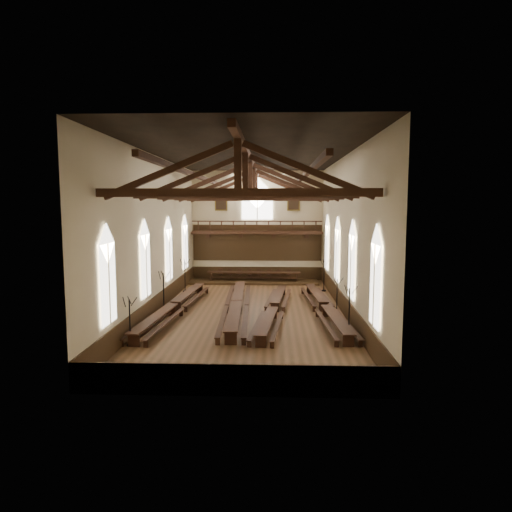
{
  "coord_description": "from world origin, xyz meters",
  "views": [
    {
      "loc": [
        1.43,
        -28.78,
        6.9
      ],
      "look_at": [
        0.31,
        1.5,
        3.5
      ],
      "focal_mm": 32.0,
      "sensor_mm": 36.0,
      "label": 1
    }
  ],
  "objects_px": {
    "refectory_row_a": "(174,306)",
    "candelabrum_right_far": "(324,281)",
    "dais": "(254,281)",
    "refectory_row_b": "(236,303)",
    "candelabrum_left_far": "(185,282)",
    "candelabrum_left_near": "(130,331)",
    "refectory_row_c": "(274,308)",
    "candelabrum_right_mid": "(337,302)",
    "refectory_row_d": "(325,306)",
    "candelabrum_left_mid": "(164,300)",
    "candelabrum_right_near": "(349,319)",
    "high_table": "(254,273)"
  },
  "relations": [
    {
      "from": "refectory_row_a",
      "to": "candelabrum_left_far",
      "type": "relative_size",
      "value": 5.43
    },
    {
      "from": "candelabrum_right_mid",
      "to": "candelabrum_right_far",
      "type": "distance_m",
      "value": 7.46
    },
    {
      "from": "refectory_row_c",
      "to": "candelabrum_right_near",
      "type": "xyz_separation_m",
      "value": [
        4.02,
        -3.9,
        0.3
      ]
    },
    {
      "from": "refectory_row_a",
      "to": "refectory_row_c",
      "type": "relative_size",
      "value": 1.04
    },
    {
      "from": "high_table",
      "to": "candelabrum_right_near",
      "type": "relative_size",
      "value": 3.17
    },
    {
      "from": "refectory_row_d",
      "to": "dais",
      "type": "height_order",
      "value": "refectory_row_d"
    },
    {
      "from": "refectory_row_b",
      "to": "refectory_row_d",
      "type": "distance_m",
      "value": 5.66
    },
    {
      "from": "refectory_row_a",
      "to": "candelabrum_right_near",
      "type": "relative_size",
      "value": 5.49
    },
    {
      "from": "candelabrum_left_mid",
      "to": "candelabrum_right_near",
      "type": "xyz_separation_m",
      "value": [
        11.1,
        -4.32,
        -0.03
      ]
    },
    {
      "from": "high_table",
      "to": "candelabrum_left_near",
      "type": "xyz_separation_m",
      "value": [
        -5.29,
        -18.64,
        -0.09
      ]
    },
    {
      "from": "refectory_row_b",
      "to": "high_table",
      "type": "relative_size",
      "value": 1.77
    },
    {
      "from": "candelabrum_right_near",
      "to": "refectory_row_d",
      "type": "bearing_deg",
      "value": 100.66
    },
    {
      "from": "refectory_row_b",
      "to": "candelabrum_right_mid",
      "type": "xyz_separation_m",
      "value": [
        6.45,
        -0.01,
        0.14
      ]
    },
    {
      "from": "refectory_row_c",
      "to": "candelabrum_right_mid",
      "type": "relative_size",
      "value": 5.96
    },
    {
      "from": "candelabrum_left_near",
      "to": "high_table",
      "type": "bearing_deg",
      "value": 74.14
    },
    {
      "from": "refectory_row_c",
      "to": "candelabrum_right_near",
      "type": "distance_m",
      "value": 5.61
    },
    {
      "from": "high_table",
      "to": "candelabrum_right_far",
      "type": "height_order",
      "value": "candelabrum_right_far"
    },
    {
      "from": "candelabrum_left_far",
      "to": "candelabrum_right_far",
      "type": "bearing_deg",
      "value": 3.59
    },
    {
      "from": "refectory_row_c",
      "to": "high_table",
      "type": "relative_size",
      "value": 1.66
    },
    {
      "from": "candelabrum_right_near",
      "to": "candelabrum_right_far",
      "type": "bearing_deg",
      "value": 90.0
    },
    {
      "from": "candelabrum_left_near",
      "to": "refectory_row_b",
      "type": "bearing_deg",
      "value": 57.53
    },
    {
      "from": "candelabrum_left_near",
      "to": "candelabrum_right_far",
      "type": "distance_m",
      "value": 18.47
    },
    {
      "from": "refectory_row_c",
      "to": "candelabrum_left_near",
      "type": "height_order",
      "value": "candelabrum_left_near"
    },
    {
      "from": "refectory_row_d",
      "to": "candelabrum_right_mid",
      "type": "relative_size",
      "value": 6.07
    },
    {
      "from": "refectory_row_b",
      "to": "high_table",
      "type": "bearing_deg",
      "value": 86.74
    },
    {
      "from": "candelabrum_right_near",
      "to": "candelabrum_right_far",
      "type": "distance_m",
      "value": 12.14
    },
    {
      "from": "refectory_row_b",
      "to": "candelabrum_left_far",
      "type": "distance_m",
      "value": 8.2
    },
    {
      "from": "refectory_row_c",
      "to": "candelabrum_right_far",
      "type": "distance_m",
      "value": 9.17
    },
    {
      "from": "refectory_row_a",
      "to": "candelabrum_left_mid",
      "type": "distance_m",
      "value": 0.84
    },
    {
      "from": "refectory_row_a",
      "to": "candelabrum_left_far",
      "type": "bearing_deg",
      "value": 95.67
    },
    {
      "from": "candelabrum_left_near",
      "to": "candelabrum_left_mid",
      "type": "distance_m",
      "value": 6.94
    },
    {
      "from": "high_table",
      "to": "candelabrum_right_far",
      "type": "xyz_separation_m",
      "value": [
        5.81,
        -3.88,
        -0.05
      ]
    },
    {
      "from": "refectory_row_b",
      "to": "candelabrum_left_far",
      "type": "height_order",
      "value": "candelabrum_left_far"
    },
    {
      "from": "refectory_row_a",
      "to": "candelabrum_right_far",
      "type": "xyz_separation_m",
      "value": [
        10.36,
        8.1,
        0.25
      ]
    },
    {
      "from": "refectory_row_b",
      "to": "candelabrum_right_far",
      "type": "xyz_separation_m",
      "value": [
        6.45,
        7.45,
        0.22
      ]
    },
    {
      "from": "refectory_row_b",
      "to": "refectory_row_a",
      "type": "bearing_deg",
      "value": -170.62
    },
    {
      "from": "dais",
      "to": "refectory_row_b",
      "type": "bearing_deg",
      "value": -93.26
    },
    {
      "from": "high_table",
      "to": "candelabrum_right_mid",
      "type": "xyz_separation_m",
      "value": [
        5.81,
        -11.34,
        -0.14
      ]
    },
    {
      "from": "refectory_row_c",
      "to": "candelabrum_right_far",
      "type": "xyz_separation_m",
      "value": [
        4.02,
        8.24,
        0.29
      ]
    },
    {
      "from": "candelabrum_right_mid",
      "to": "candelabrum_left_near",
      "type": "bearing_deg",
      "value": -146.67
    },
    {
      "from": "refectory_row_c",
      "to": "candelabrum_left_far",
      "type": "height_order",
      "value": "candelabrum_left_far"
    },
    {
      "from": "dais",
      "to": "candelabrum_right_near",
      "type": "height_order",
      "value": "candelabrum_right_near"
    },
    {
      "from": "refectory_row_c",
      "to": "candelabrum_left_far",
      "type": "xyz_separation_m",
      "value": [
        -7.08,
        7.54,
        0.31
      ]
    },
    {
      "from": "dais",
      "to": "candelabrum_left_far",
      "type": "xyz_separation_m",
      "value": [
        -5.29,
        -4.57,
        0.71
      ]
    },
    {
      "from": "candelabrum_right_near",
      "to": "candelabrum_left_mid",
      "type": "bearing_deg",
      "value": 158.71
    },
    {
      "from": "refectory_row_d",
      "to": "candelabrum_left_mid",
      "type": "height_order",
      "value": "candelabrum_left_mid"
    },
    {
      "from": "refectory_row_a",
      "to": "candelabrum_left_near",
      "type": "distance_m",
      "value": 6.7
    },
    {
      "from": "refectory_row_a",
      "to": "dais",
      "type": "height_order",
      "value": "refectory_row_a"
    },
    {
      "from": "dais",
      "to": "candelabrum_right_mid",
      "type": "xyz_separation_m",
      "value": [
        5.81,
        -11.34,
        0.61
      ]
    },
    {
      "from": "refectory_row_c",
      "to": "candelabrum_left_mid",
      "type": "height_order",
      "value": "candelabrum_left_mid"
    }
  ]
}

